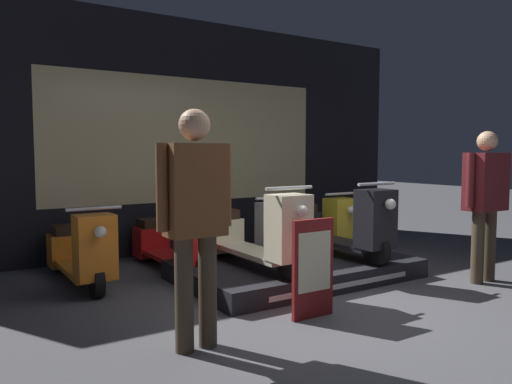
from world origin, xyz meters
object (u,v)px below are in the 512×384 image
object	(u,v)px
scooter_backrow_0	(80,252)
scooter_backrow_2	(248,234)
scooter_backrow_1	(172,242)
person_right_browsing	(485,193)
scooter_display_left	(254,235)
price_sign_board	(313,268)
person_left_browsing	(195,211)
scooter_display_right	(337,226)
scooter_backrow_3	(311,228)

from	to	relation	value
scooter_backrow_0	scooter_backrow_2	distance (m)	2.07
scooter_backrow_1	person_right_browsing	xyz separation A→B (m)	(2.59, -2.25, 0.61)
scooter_display_left	price_sign_board	bearing A→B (deg)	-96.13
scooter_backrow_2	person_left_browsing	distance (m)	2.96
scooter_backrow_1	person_left_browsing	bearing A→B (deg)	-109.06
person_left_browsing	scooter_display_right	bearing A→B (deg)	26.54
scooter_backrow_2	person_right_browsing	distance (m)	2.80
scooter_backrow_2	scooter_backrow_3	bearing A→B (deg)	0.00
scooter_backrow_2	person_left_browsing	size ratio (longest dim) A/B	1.02
scooter_backrow_1	scooter_backrow_2	distance (m)	1.03
person_left_browsing	person_right_browsing	world-z (taller)	person_left_browsing
scooter_display_right	scooter_backrow_3	bearing A→B (deg)	65.54
scooter_display_right	price_sign_board	size ratio (longest dim) A/B	2.06
scooter_backrow_2	price_sign_board	world-z (taller)	scooter_backrow_2
scooter_display_left	scooter_backrow_0	world-z (taller)	scooter_display_left
person_left_browsing	price_sign_board	world-z (taller)	person_left_browsing
scooter_backrow_0	scooter_backrow_3	bearing A→B (deg)	0.00
price_sign_board	scooter_backrow_2	bearing A→B (deg)	72.14
scooter_backrow_2	person_right_browsing	size ratio (longest dim) A/B	1.07
scooter_backrow_3	person_left_browsing	distance (m)	3.68
scooter_display_right	scooter_backrow_0	bearing A→B (deg)	157.66
scooter_backrow_0	person_left_browsing	xyz separation A→B (m)	(0.26, -2.25, 0.64)
scooter_display_right	person_left_browsing	size ratio (longest dim) A/B	1.02
person_left_browsing	price_sign_board	size ratio (longest dim) A/B	2.02
scooter_display_left	scooter_backrow_1	xyz separation A→B (m)	(-0.45, 1.07, -0.20)
scooter_display_right	scooter_backrow_3	distance (m)	1.20
scooter_display_left	price_sign_board	distance (m)	1.11
scooter_display_left	price_sign_board	xyz separation A→B (m)	(-0.12, -1.10, -0.12)
scooter_backrow_2	scooter_backrow_3	distance (m)	1.03
person_left_browsing	price_sign_board	distance (m)	1.25
person_right_browsing	scooter_backrow_3	bearing A→B (deg)	103.14
scooter_display_right	scooter_backrow_1	xyz separation A→B (m)	(-1.58, 1.07, -0.20)
price_sign_board	scooter_backrow_3	bearing A→B (deg)	51.41
scooter_backrow_0	price_sign_board	world-z (taller)	scooter_backrow_0
person_left_browsing	price_sign_board	bearing A→B (deg)	4.03
scooter_backrow_0	person_right_browsing	distance (m)	4.31
scooter_backrow_0	person_right_browsing	size ratio (longest dim) A/B	1.07
scooter_backrow_3	price_sign_board	xyz separation A→B (m)	(-1.73, -2.17, 0.08)
price_sign_board	person_left_browsing	bearing A→B (deg)	-175.97
scooter_display_left	scooter_backrow_1	size ratio (longest dim) A/B	1.00
scooter_backrow_2	scooter_display_right	bearing A→B (deg)	-63.08
scooter_display_right	scooter_backrow_0	world-z (taller)	scooter_display_right
scooter_backrow_0	person_right_browsing	world-z (taller)	person_right_browsing
scooter_backrow_0	scooter_backrow_3	size ratio (longest dim) A/B	1.00
scooter_backrow_1	price_sign_board	distance (m)	2.20
person_left_browsing	person_right_browsing	xyz separation A→B (m)	(3.37, 0.00, -0.03)
scooter_display_right	person_left_browsing	bearing A→B (deg)	-153.46
scooter_backrow_3	person_left_browsing	size ratio (longest dim) A/B	1.02
scooter_backrow_0	scooter_backrow_1	bearing A→B (deg)	0.00
scooter_backrow_3	person_right_browsing	xyz separation A→B (m)	(0.53, -2.25, 0.61)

